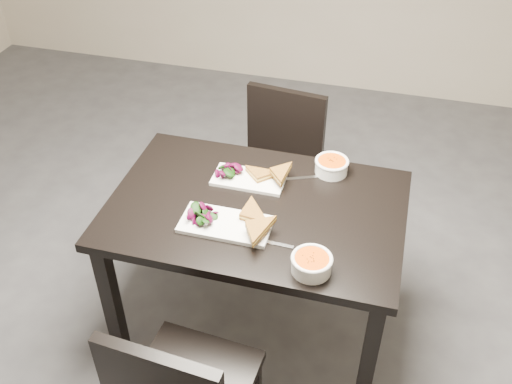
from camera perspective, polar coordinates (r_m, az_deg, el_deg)
ground at (r=3.02m, az=-9.13°, el=-10.78°), size 5.00×5.00×0.00m
table at (r=2.44m, az=-0.00°, el=-3.10°), size 1.20×0.80×0.75m
chair_far at (r=3.07m, az=2.12°, el=2.96°), size 0.47×0.47×0.85m
plate_near at (r=2.27m, az=-2.97°, el=-3.18°), size 0.35×0.18×0.02m
sandwich_near at (r=2.24m, az=-1.30°, el=-2.51°), size 0.19×0.16×0.06m
salad_near at (r=2.28m, az=-5.39°, el=-2.11°), size 0.11×0.10×0.05m
soup_bowl_near at (r=2.09m, az=5.46°, el=-6.92°), size 0.15×0.15×0.07m
cutlery_near at (r=2.21m, az=1.42°, el=-4.96°), size 0.18×0.02×0.00m
plate_far at (r=2.50m, az=-0.71°, el=1.25°), size 0.31×0.15×0.02m
sandwich_far at (r=2.45m, az=0.65°, el=1.41°), size 0.19×0.19×0.05m
salad_far at (r=2.50m, az=-2.92°, el=2.14°), size 0.10×0.09×0.04m
soup_bowl_far at (r=2.55m, az=7.40°, el=2.61°), size 0.15×0.15×0.07m
cutlery_far at (r=2.52m, az=4.03°, el=1.34°), size 0.17×0.09×0.00m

